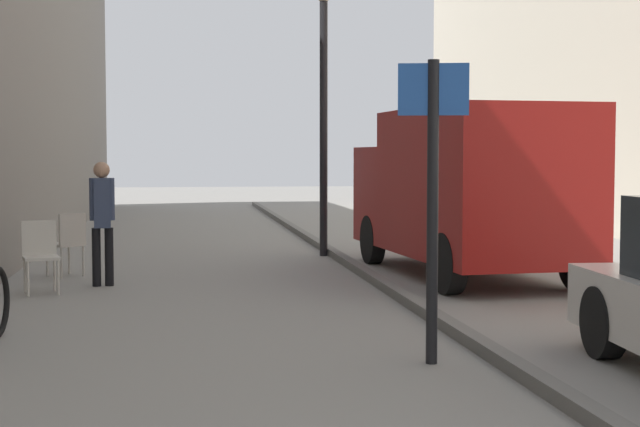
{
  "coord_description": "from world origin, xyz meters",
  "views": [
    {
      "loc": [
        -1.15,
        -1.8,
        1.79
      ],
      "look_at": [
        0.5,
        9.04,
        1.11
      ],
      "focal_mm": 52.79,
      "sensor_mm": 36.0,
      "label": 1
    }
  ],
  "objects_px": {
    "cafe_chair_near_window": "(68,240)",
    "cafe_chair_by_doorway": "(40,251)",
    "pedestrian_main_foreground": "(102,215)",
    "street_sign_post": "(433,184)",
    "lamp_post": "(324,103)",
    "delivery_van": "(466,188)"
  },
  "relations": [
    {
      "from": "lamp_post",
      "to": "cafe_chair_near_window",
      "type": "bearing_deg",
      "value": -151.37
    },
    {
      "from": "lamp_post",
      "to": "cafe_chair_by_doorway",
      "type": "bearing_deg",
      "value": -137.8
    },
    {
      "from": "street_sign_post",
      "to": "cafe_chair_near_window",
      "type": "height_order",
      "value": "street_sign_post"
    },
    {
      "from": "pedestrian_main_foreground",
      "to": "lamp_post",
      "type": "bearing_deg",
      "value": -141.7
    },
    {
      "from": "delivery_van",
      "to": "lamp_post",
      "type": "height_order",
      "value": "lamp_post"
    },
    {
      "from": "cafe_chair_near_window",
      "to": "cafe_chair_by_doorway",
      "type": "relative_size",
      "value": 1.0
    },
    {
      "from": "street_sign_post",
      "to": "pedestrian_main_foreground",
      "type": "bearing_deg",
      "value": -45.6
    },
    {
      "from": "delivery_van",
      "to": "cafe_chair_near_window",
      "type": "height_order",
      "value": "delivery_van"
    },
    {
      "from": "pedestrian_main_foreground",
      "to": "street_sign_post",
      "type": "relative_size",
      "value": 0.66
    },
    {
      "from": "street_sign_post",
      "to": "cafe_chair_near_window",
      "type": "relative_size",
      "value": 2.77
    },
    {
      "from": "cafe_chair_near_window",
      "to": "pedestrian_main_foreground",
      "type": "bearing_deg",
      "value": -101.91
    },
    {
      "from": "cafe_chair_near_window",
      "to": "cafe_chair_by_doorway",
      "type": "height_order",
      "value": "same"
    },
    {
      "from": "delivery_van",
      "to": "street_sign_post",
      "type": "relative_size",
      "value": 2.02
    },
    {
      "from": "pedestrian_main_foreground",
      "to": "cafe_chair_near_window",
      "type": "relative_size",
      "value": 1.81
    },
    {
      "from": "street_sign_post",
      "to": "lamp_post",
      "type": "relative_size",
      "value": 0.55
    },
    {
      "from": "street_sign_post",
      "to": "lamp_post",
      "type": "xyz_separation_m",
      "value": [
        0.42,
        8.73,
        1.18
      ]
    },
    {
      "from": "street_sign_post",
      "to": "cafe_chair_by_doorway",
      "type": "relative_size",
      "value": 2.77
    },
    {
      "from": "delivery_van",
      "to": "cafe_chair_by_doorway",
      "type": "distance_m",
      "value": 6.11
    },
    {
      "from": "pedestrian_main_foreground",
      "to": "cafe_chair_by_doorway",
      "type": "relative_size",
      "value": 1.81
    },
    {
      "from": "lamp_post",
      "to": "delivery_van",
      "type": "bearing_deg",
      "value": -61.64
    },
    {
      "from": "lamp_post",
      "to": "cafe_chair_near_window",
      "type": "distance_m",
      "value": 5.23
    },
    {
      "from": "delivery_van",
      "to": "lamp_post",
      "type": "distance_m",
      "value": 3.77
    }
  ]
}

